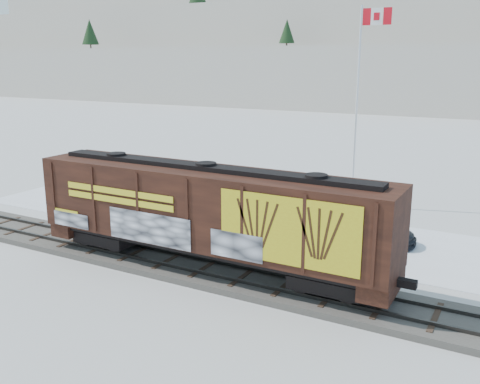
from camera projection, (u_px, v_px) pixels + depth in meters
The scene contains 8 objects.
ground at pixel (205, 273), 24.34m from camera, with size 500.00×500.00×0.00m, color white.
rail_track at pixel (205, 270), 24.31m from camera, with size 50.00×3.40×0.43m.
parking_strip at pixel (276, 229), 30.71m from camera, with size 40.00×8.00×0.03m, color white.
hopper_railcar at pixel (207, 211), 23.56m from camera, with size 16.88×3.06×4.60m.
flagpole at pixel (357, 135), 34.33m from camera, with size 2.30×0.90×12.70m.
car_silver at pixel (246, 219), 29.98m from camera, with size 1.77×4.40×1.50m, color silver.
car_white at pixel (329, 219), 30.01m from camera, with size 1.49×4.28×1.41m, color white.
car_dark at pixel (370, 230), 28.17m from camera, with size 1.92×4.71×1.37m, color black.
Camera 1 is at (12.37, -19.14, 9.46)m, focal length 40.00 mm.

